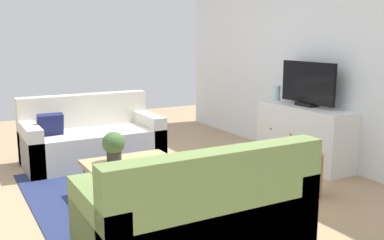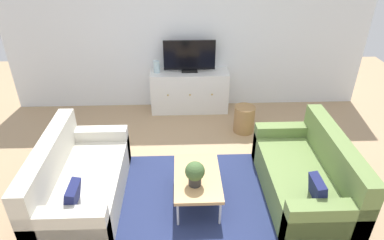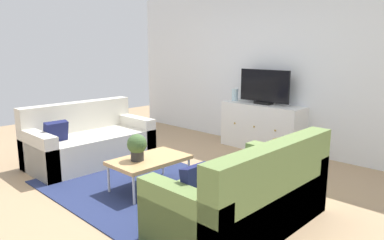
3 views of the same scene
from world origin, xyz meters
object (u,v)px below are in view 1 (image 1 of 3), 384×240
couch_left_side (90,140)px  tv_console (304,135)px  couch_right_side (200,216)px  coffee_table (129,163)px  glass_vase (276,93)px  flat_screen_tv (308,84)px  potted_plant (114,145)px  wicker_basket (306,174)px

couch_left_side → tv_console: (1.46, 2.37, 0.09)m
couch_right_side → coffee_table: (-1.40, -0.02, 0.06)m
glass_vase → couch_right_side: bearing=-49.9°
tv_console → flat_screen_tv: 0.66m
couch_right_side → glass_vase: size_ratio=8.22×
potted_plant → flat_screen_tv: bearing=89.7°
tv_console → glass_vase: (-0.58, 0.00, 0.48)m
couch_right_side → wicker_basket: (-0.54, 1.58, -0.06)m
glass_vase → potted_plant: bearing=-77.6°
coffee_table → wicker_basket: wicker_basket is taller
couch_left_side → flat_screen_tv: bearing=58.7°
flat_screen_tv → glass_vase: 0.60m
flat_screen_tv → glass_vase: flat_screen_tv is taller
couch_right_side → tv_console: 2.77m
couch_left_side → coffee_table: couch_left_side is taller
coffee_table → glass_vase: 2.52m
couch_left_side → tv_console: bearing=58.5°
couch_left_side → glass_vase: (0.88, 2.37, 0.58)m
tv_console → wicker_basket: size_ratio=3.08×
coffee_table → glass_vase: (-0.59, 2.40, 0.51)m
coffee_table → potted_plant: 0.25m
potted_plant → tv_console: (0.02, 2.55, -0.17)m
glass_vase → coffee_table: bearing=-76.1°
coffee_table → wicker_basket: size_ratio=2.02×
potted_plant → tv_console: size_ratio=0.22×
couch_right_side → potted_plant: bearing=-173.2°
coffee_table → couch_left_side: bearing=179.1°
glass_vase → wicker_basket: size_ratio=0.46×
couch_right_side → coffee_table: 1.40m
potted_plant → glass_vase: glass_vase is taller
tv_console → flat_screen_tv: bearing=90.0°
glass_vase → wicker_basket: (1.46, -0.79, -0.64)m
couch_right_side → coffee_table: couch_right_side is taller
potted_plant → couch_right_side: bearing=6.8°
coffee_table → tv_console: size_ratio=0.66×
flat_screen_tv → wicker_basket: flat_screen_tv is taller
coffee_table → wicker_basket: (0.86, 1.61, -0.12)m
coffee_table → tv_console: tv_console is taller
potted_plant → glass_vase: size_ratio=1.49×
glass_vase → couch_left_side: bearing=-110.3°
couch_left_side → potted_plant: size_ratio=5.53×
potted_plant → glass_vase: (-0.56, 2.55, 0.31)m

